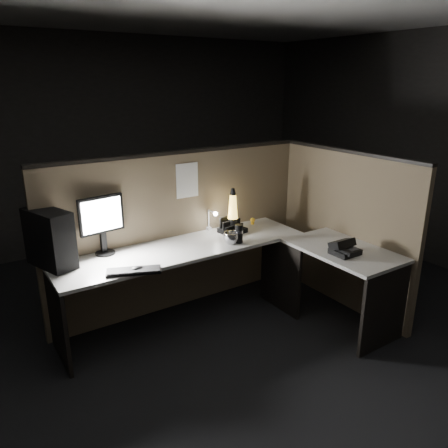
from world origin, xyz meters
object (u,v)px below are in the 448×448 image
lava_lamp (233,214)px  pc_tower (50,238)px  desk_phone (344,248)px  keyboard (134,271)px  monitor (102,219)px

lava_lamp → pc_tower: bearing=176.1°
pc_tower → lava_lamp: size_ratio=1.05×
lava_lamp → desk_phone: lava_lamp is taller
lava_lamp → keyboard: bearing=-162.6°
pc_tower → desk_phone: bearing=-46.2°
pc_tower → monitor: size_ratio=0.91×
monitor → desk_phone: size_ratio=2.16×
keyboard → desk_phone: bearing=1.8°
lava_lamp → desk_phone: (0.47, -0.99, -0.13)m
pc_tower → desk_phone: pc_tower is taller
monitor → pc_tower: bearing=175.5°
monitor → keyboard: 0.59m
monitor → desk_phone: bearing=-41.5°
desk_phone → pc_tower: bearing=153.0°
pc_tower → desk_phone: 2.40m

